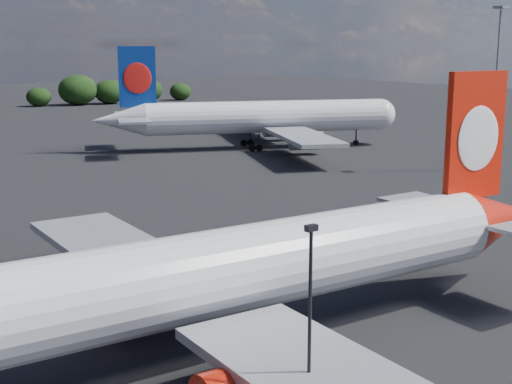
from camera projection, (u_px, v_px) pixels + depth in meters
qantas_airliner at (258, 268)px, 42.05m from camera, size 49.01×46.59×16.00m
china_southern_airliner at (256, 118)px, 123.12m from camera, size 51.36×49.48×17.54m
apron_lamp_post at (310, 326)px, 30.86m from camera, size 0.55×0.30×10.38m
floodlight_mast_near at (497, 67)px, 99.27m from camera, size 1.60×1.60×22.98m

